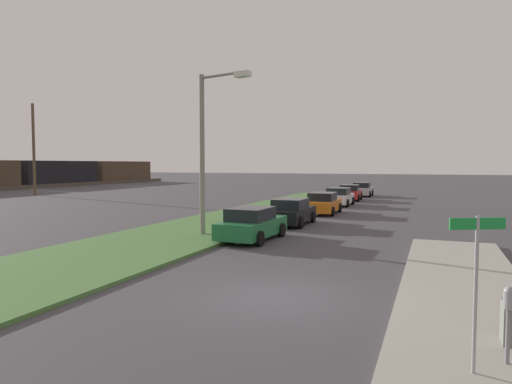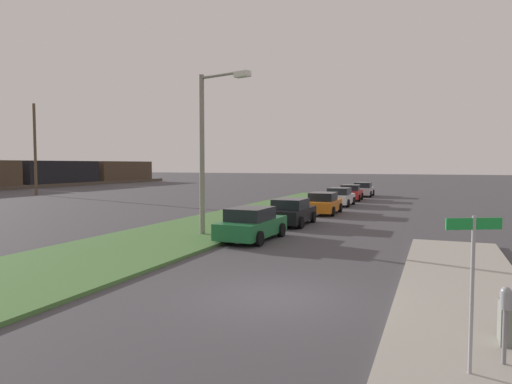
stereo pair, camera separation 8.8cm
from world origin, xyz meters
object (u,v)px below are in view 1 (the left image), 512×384
Objects in this scene: parked_car_red at (350,193)px; parking_meter at (509,309)px; parked_car_black at (291,212)px; parked_car_silver at (362,189)px; streetlight at (208,142)px; distant_utility_pole at (34,149)px; parked_car_orange at (323,203)px; street_sign at (476,274)px; parked_car_white at (339,197)px; parked_car_green at (252,224)px.

parked_car_red is 3.10× the size of parking_meter.
parked_car_silver is at bearing -1.24° from parked_car_black.
parking_meter is at bearing -134.14° from streetlight.
parked_car_red is at bearing -81.34° from distant_utility_pole.
parked_car_orange is 1.67× the size of street_sign.
streetlight is 36.65m from distant_utility_pole.
parked_car_orange and parked_car_red have the same top height.
parked_car_white is at bearing -1.21° from parked_car_black.
parked_car_white is at bearing 14.95° from street_sign.
parked_car_silver is 0.43× the size of distant_utility_pole.
parked_car_green and parked_car_silver have the same top height.
parked_car_green is 0.99× the size of parked_car_red.
parked_car_black is 18.30m from parking_meter.
parked_car_white and parked_car_silver have the same top height.
distant_utility_pole is (29.73, 42.19, 3.95)m from parking_meter.
parked_car_silver is 0.58× the size of streetlight.
streetlight reaches higher than parked_car_white.
parked_car_silver is at bearing -72.02° from distant_utility_pole.
parked_car_black and parked_car_silver have the same top height.
parked_car_red is 24.63m from streetlight.
parked_car_silver is at bearing -1.12° from parked_car_white.
parked_car_orange is (6.22, -0.36, 0.00)m from parked_car_black.
distant_utility_pole is at bearing 61.74° from parked_car_green.
parked_car_white is 30.21m from parking_meter.
parked_car_black is 6.23m from parked_car_orange.
parked_car_orange is (11.82, -0.48, 0.00)m from parked_car_green.
parked_car_orange is at bearing -12.92° from streetlight.
parked_car_red is 1.01× the size of parked_car_silver.
street_sign is at bearing -162.74° from parked_car_orange.
parked_car_red is at bearing 0.21° from parked_car_orange.
street_sign is (-0.57, 0.54, 0.65)m from parking_meter.
parked_car_red is at bearing -5.59° from streetlight.
parked_car_orange is 18.36m from parked_car_silver.
parking_meter is 0.54× the size of street_sign.
street_sign is 0.35× the size of streetlight.
street_sign is (-22.94, -7.70, 0.99)m from parked_car_orange.
parked_car_white is at bearing -91.22° from distant_utility_pole.
parked_car_green is at bearing 178.32° from parked_car_black.
parked_car_green is 30.19m from parked_car_silver.
parked_car_white is (6.63, 0.20, 0.00)m from parked_car_orange.
parked_car_silver is 30.46m from streetlight.
parked_car_white reaches higher than parking_meter.
street_sign reaches higher than parking_meter.
parked_car_orange is 1.00× the size of parked_car_silver.
street_sign is at bearing -142.12° from parked_car_green.
parked_car_red is at bearing 13.80° from parking_meter.
street_sign is at bearing -154.75° from parked_car_black.
parked_car_black is at bearing 28.03° from parking_meter.
parked_car_silver is 3.07× the size of parking_meter.
parked_car_black is 24.59m from parked_car_silver.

